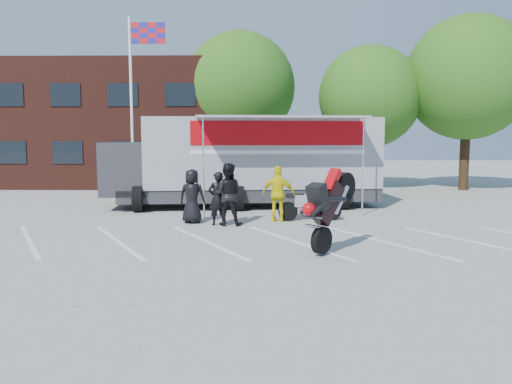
{
  "coord_description": "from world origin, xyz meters",
  "views": [
    {
      "loc": [
        -0.64,
        -12.18,
        2.78
      ],
      "look_at": [
        -0.86,
        1.37,
        1.3
      ],
      "focal_mm": 35.0,
      "sensor_mm": 36.0,
      "label": 1
    }
  ],
  "objects_px": {
    "transporter_truck": "(250,207)",
    "tree_mid": "(370,97)",
    "parked_motorcycle": "(310,221)",
    "spectator_leather_b": "(218,198)",
    "flagpole": "(137,86)",
    "spectator_hivis": "(278,194)",
    "spectator_leather_a": "(192,196)",
    "spectator_leather_c": "(227,194)",
    "tree_left": "(240,87)",
    "stunt_bike_rider": "(339,251)",
    "tree_right": "(468,78)"
  },
  "relations": [
    {
      "from": "parked_motorcycle",
      "to": "stunt_bike_rider",
      "type": "bearing_deg",
      "value": 177.79
    },
    {
      "from": "stunt_bike_rider",
      "to": "spectator_leather_b",
      "type": "bearing_deg",
      "value": 174.88
    },
    {
      "from": "flagpole",
      "to": "spectator_leather_b",
      "type": "relative_size",
      "value": 4.68
    },
    {
      "from": "transporter_truck",
      "to": "tree_mid",
      "type": "bearing_deg",
      "value": 43.14
    },
    {
      "from": "parked_motorcycle",
      "to": "spectator_leather_a",
      "type": "relative_size",
      "value": 1.23
    },
    {
      "from": "tree_left",
      "to": "stunt_bike_rider",
      "type": "bearing_deg",
      "value": -78.69
    },
    {
      "from": "tree_left",
      "to": "transporter_truck",
      "type": "distance_m",
      "value": 9.95
    },
    {
      "from": "flagpole",
      "to": "transporter_truck",
      "type": "relative_size",
      "value": 0.72
    },
    {
      "from": "transporter_truck",
      "to": "spectator_leather_b",
      "type": "distance_m",
      "value": 4.42
    },
    {
      "from": "tree_right",
      "to": "spectator_hivis",
      "type": "relative_size",
      "value": 4.91
    },
    {
      "from": "spectator_leather_c",
      "to": "tree_mid",
      "type": "bearing_deg",
      "value": -114.86
    },
    {
      "from": "spectator_hivis",
      "to": "parked_motorcycle",
      "type": "bearing_deg",
      "value": -161.52
    },
    {
      "from": "tree_mid",
      "to": "parked_motorcycle",
      "type": "xyz_separation_m",
      "value": [
        -4.1,
        -10.57,
        -4.94
      ]
    },
    {
      "from": "tree_mid",
      "to": "spectator_leather_b",
      "type": "distance_m",
      "value": 14.09
    },
    {
      "from": "parked_motorcycle",
      "to": "spectator_leather_b",
      "type": "distance_m",
      "value": 3.26
    },
    {
      "from": "stunt_bike_rider",
      "to": "spectator_leather_a",
      "type": "distance_m",
      "value": 5.82
    },
    {
      "from": "parked_motorcycle",
      "to": "spectator_leather_c",
      "type": "height_order",
      "value": "spectator_leather_c"
    },
    {
      "from": "transporter_truck",
      "to": "parked_motorcycle",
      "type": "xyz_separation_m",
      "value": [
        2.12,
        -3.36,
        0.0
      ]
    },
    {
      "from": "tree_mid",
      "to": "tree_right",
      "type": "height_order",
      "value": "tree_right"
    },
    {
      "from": "flagpole",
      "to": "spectator_leather_c",
      "type": "relative_size",
      "value": 4.04
    },
    {
      "from": "tree_right",
      "to": "spectator_leather_b",
      "type": "distance_m",
      "value": 17.09
    },
    {
      "from": "parked_motorcycle",
      "to": "spectator_leather_c",
      "type": "bearing_deg",
      "value": 102.42
    },
    {
      "from": "tree_left",
      "to": "spectator_leather_b",
      "type": "xyz_separation_m",
      "value": [
        -0.11,
        -12.46,
        -4.71
      ]
    },
    {
      "from": "tree_left",
      "to": "tree_right",
      "type": "xyz_separation_m",
      "value": [
        12.0,
        -1.5,
        0.31
      ]
    },
    {
      "from": "tree_left",
      "to": "stunt_bike_rider",
      "type": "height_order",
      "value": "tree_left"
    },
    {
      "from": "transporter_truck",
      "to": "parked_motorcycle",
      "type": "height_order",
      "value": "transporter_truck"
    },
    {
      "from": "flagpole",
      "to": "spectator_leather_b",
      "type": "height_order",
      "value": "flagpole"
    },
    {
      "from": "tree_mid",
      "to": "spectator_leather_a",
      "type": "height_order",
      "value": "tree_mid"
    },
    {
      "from": "tree_right",
      "to": "transporter_truck",
      "type": "distance_m",
      "value": 14.33
    },
    {
      "from": "transporter_truck",
      "to": "spectator_leather_a",
      "type": "relative_size",
      "value": 6.33
    },
    {
      "from": "spectator_leather_c",
      "to": "spectator_hivis",
      "type": "bearing_deg",
      "value": -150.48
    },
    {
      "from": "spectator_leather_a",
      "to": "stunt_bike_rider",
      "type": "bearing_deg",
      "value": 145.71
    },
    {
      "from": "parked_motorcycle",
      "to": "spectator_leather_b",
      "type": "height_order",
      "value": "spectator_leather_b"
    },
    {
      "from": "flagpole",
      "to": "transporter_truck",
      "type": "height_order",
      "value": "flagpole"
    },
    {
      "from": "flagpole",
      "to": "spectator_hivis",
      "type": "bearing_deg",
      "value": -43.49
    },
    {
      "from": "tree_mid",
      "to": "tree_right",
      "type": "xyz_separation_m",
      "value": [
        5.0,
        -0.5,
        0.93
      ]
    },
    {
      "from": "tree_right",
      "to": "flagpole",
      "type": "bearing_deg",
      "value": -164.52
    },
    {
      "from": "parked_motorcycle",
      "to": "spectator_leather_b",
      "type": "bearing_deg",
      "value": 100.21
    },
    {
      "from": "tree_left",
      "to": "transporter_truck",
      "type": "xyz_separation_m",
      "value": [
        0.78,
        -8.21,
        -5.57
      ]
    },
    {
      "from": "tree_left",
      "to": "spectator_hivis",
      "type": "distance_m",
      "value": 12.78
    },
    {
      "from": "tree_right",
      "to": "spectator_leather_c",
      "type": "xyz_separation_m",
      "value": [
        -11.8,
        -10.98,
        -4.89
      ]
    },
    {
      "from": "parked_motorcycle",
      "to": "spectator_leather_b",
      "type": "relative_size",
      "value": 1.27
    },
    {
      "from": "tree_right",
      "to": "spectator_leather_a",
      "type": "height_order",
      "value": "tree_right"
    },
    {
      "from": "stunt_bike_rider",
      "to": "spectator_leather_c",
      "type": "bearing_deg",
      "value": 172.26
    },
    {
      "from": "flagpole",
      "to": "parked_motorcycle",
      "type": "bearing_deg",
      "value": -37.94
    },
    {
      "from": "tree_right",
      "to": "parked_motorcycle",
      "type": "distance_m",
      "value": 14.79
    },
    {
      "from": "tree_right",
      "to": "stunt_bike_rider",
      "type": "xyz_separation_m",
      "value": [
        -8.79,
        -14.55,
        -5.88
      ]
    },
    {
      "from": "spectator_leather_c",
      "to": "spectator_hivis",
      "type": "relative_size",
      "value": 1.07
    },
    {
      "from": "stunt_bike_rider",
      "to": "spectator_leather_b",
      "type": "xyz_separation_m",
      "value": [
        -3.32,
        3.59,
        0.85
      ]
    },
    {
      "from": "tree_right",
      "to": "spectator_leather_b",
      "type": "height_order",
      "value": "tree_right"
    }
  ]
}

